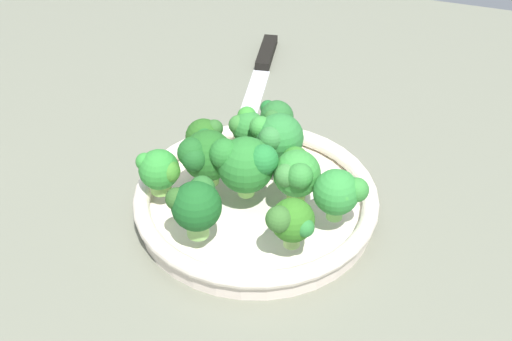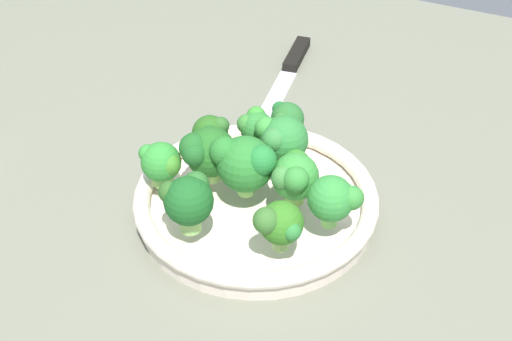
# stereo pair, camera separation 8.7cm
# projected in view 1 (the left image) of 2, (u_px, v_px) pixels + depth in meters

# --- Properties ---
(ground_plane) EXTENTS (1.30, 1.30, 0.03)m
(ground_plane) POSITION_uv_depth(u_px,v_px,m) (231.00, 208.00, 0.94)
(ground_plane) COLOR slate
(bowl) EXTENTS (0.29, 0.29, 0.04)m
(bowl) POSITION_uv_depth(u_px,v_px,m) (256.00, 202.00, 0.90)
(bowl) COLOR silver
(bowl) RESTS_ON ground_plane
(broccoli_floret_0) EXTENTS (0.07, 0.06, 0.07)m
(broccoli_floret_0) POSITION_uv_depth(u_px,v_px,m) (277.00, 138.00, 0.90)
(broccoli_floret_0) COLOR #88CA69
(broccoli_floret_0) RESTS_ON bowl
(broccoli_floret_1) EXTENTS (0.05, 0.04, 0.06)m
(broccoli_floret_1) POSITION_uv_depth(u_px,v_px,m) (247.00, 128.00, 0.93)
(broccoli_floret_1) COLOR #7FB851
(broccoli_floret_1) RESTS_ON bowl
(broccoli_floret_2) EXTENTS (0.06, 0.06, 0.07)m
(broccoli_floret_2) POSITION_uv_depth(u_px,v_px,m) (194.00, 205.00, 0.81)
(broccoli_floret_2) COLOR #91CA68
(broccoli_floret_2) RESTS_ON bowl
(broccoli_floret_3) EXTENTS (0.05, 0.05, 0.05)m
(broccoli_floret_3) POSITION_uv_depth(u_px,v_px,m) (276.00, 117.00, 0.95)
(broccoli_floret_3) COLOR #95CE64
(broccoli_floret_3) RESTS_ON bowl
(broccoli_floret_4) EXTENTS (0.05, 0.05, 0.06)m
(broccoli_floret_4) POSITION_uv_depth(u_px,v_px,m) (160.00, 170.00, 0.87)
(broccoli_floret_4) COLOR #87BF57
(broccoli_floret_4) RESTS_ON bowl
(broccoli_floret_5) EXTENTS (0.05, 0.05, 0.06)m
(broccoli_floret_5) POSITION_uv_depth(u_px,v_px,m) (291.00, 221.00, 0.79)
(broccoli_floret_5) COLOR #9AC869
(broccoli_floret_5) RESTS_ON bowl
(broccoli_floret_6) EXTENTS (0.05, 0.05, 0.06)m
(broccoli_floret_6) POSITION_uv_depth(u_px,v_px,m) (205.00, 139.00, 0.91)
(broccoli_floret_6) COLOR #82CD5D
(broccoli_floret_6) RESTS_ON bowl
(broccoli_floret_7) EXTENTS (0.06, 0.07, 0.07)m
(broccoli_floret_7) POSITION_uv_depth(u_px,v_px,m) (204.00, 156.00, 0.87)
(broccoli_floret_7) COLOR #9ACF68
(broccoli_floret_7) RESTS_ON bowl
(broccoli_floret_8) EXTENTS (0.06, 0.05, 0.06)m
(broccoli_floret_8) POSITION_uv_depth(u_px,v_px,m) (340.00, 193.00, 0.83)
(broccoli_floret_8) COLOR #83D064
(broccoli_floret_8) RESTS_ON bowl
(broccoli_floret_9) EXTENTS (0.08, 0.07, 0.08)m
(broccoli_floret_9) POSITION_uv_depth(u_px,v_px,m) (245.00, 164.00, 0.86)
(broccoli_floret_9) COLOR #8CCC5F
(broccoli_floret_9) RESTS_ON bowl
(broccoli_floret_10) EXTENTS (0.06, 0.07, 0.06)m
(broccoli_floret_10) POSITION_uv_depth(u_px,v_px,m) (296.00, 173.00, 0.85)
(broccoli_floret_10) COLOR #85B24C
(broccoli_floret_10) RESTS_ON bowl
(knife) EXTENTS (0.06, 0.27, 0.01)m
(knife) POSITION_uv_depth(u_px,v_px,m) (262.00, 69.00, 1.17)
(knife) COLOR silver
(knife) RESTS_ON ground_plane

